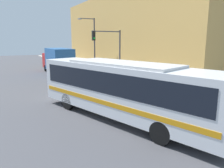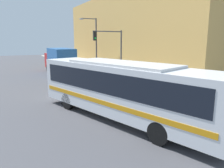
{
  "view_description": "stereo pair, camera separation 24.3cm",
  "coord_description": "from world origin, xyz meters",
  "views": [
    {
      "loc": [
        -6.54,
        -10.04,
        4.38
      ],
      "look_at": [
        0.51,
        3.07,
        1.39
      ],
      "focal_mm": 35.0,
      "sensor_mm": 36.0,
      "label": 1
    },
    {
      "loc": [
        -6.32,
        -10.15,
        4.38
      ],
      "look_at": [
        0.51,
        3.07,
        1.39
      ],
      "focal_mm": 35.0,
      "sensor_mm": 36.0,
      "label": 2
    }
  ],
  "objects": [
    {
      "name": "pedestrian_near_corner",
      "position": [
        6.47,
        8.59,
        0.96
      ],
      "size": [
        0.34,
        0.34,
        1.6
      ],
      "color": "#47382D",
      "rests_on": "sidewalk"
    },
    {
      "name": "ground_plane",
      "position": [
        0.0,
        0.0,
        0.0
      ],
      "size": [
        120.0,
        120.0,
        0.0
      ],
      "primitive_type": "plane",
      "color": "#47474C"
    },
    {
      "name": "parking_meter",
      "position": [
        5.1,
        10.34,
        0.97
      ],
      "size": [
        0.14,
        0.14,
        1.19
      ],
      "color": "#47474C",
      "rests_on": "sidewalk"
    },
    {
      "name": "sidewalk",
      "position": [
        5.86,
        20.0,
        0.08
      ],
      "size": [
        2.71,
        70.0,
        0.15
      ],
      "color": "#B7B2A8",
      "rests_on": "ground_plane"
    },
    {
      "name": "traffic_light_pole",
      "position": [
        4.12,
        10.12,
        3.76
      ],
      "size": [
        3.28,
        0.35,
        5.25
      ],
      "color": "#47474C",
      "rests_on": "sidewalk"
    },
    {
      "name": "delivery_truck",
      "position": [
        0.89,
        19.15,
        1.8
      ],
      "size": [
        2.46,
        8.17,
        3.34
      ],
      "color": "#265999",
      "rests_on": "ground_plane"
    },
    {
      "name": "city_bus",
      "position": [
        -0.49,
        0.07,
        1.87
      ],
      "size": [
        5.87,
        12.05,
        3.22
      ],
      "rotation": [
        0.0,
        0.0,
        0.3
      ],
      "color": "silver",
      "rests_on": "ground_plane"
    },
    {
      "name": "building_facade",
      "position": [
        10.21,
        16.7,
        5.25
      ],
      "size": [
        6.0,
        31.4,
        10.5
      ],
      "color": "tan",
      "rests_on": "ground_plane"
    },
    {
      "name": "street_lamp",
      "position": [
        5.05,
        16.95,
        4.32
      ],
      "size": [
        2.36,
        0.28,
        7.04
      ],
      "color": "#47474C",
      "rests_on": "sidewalk"
    },
    {
      "name": "fire_hydrant",
      "position": [
        5.1,
        5.25,
        0.52
      ],
      "size": [
        0.24,
        0.32,
        0.73
      ],
      "color": "gold",
      "rests_on": "sidewalk"
    }
  ]
}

